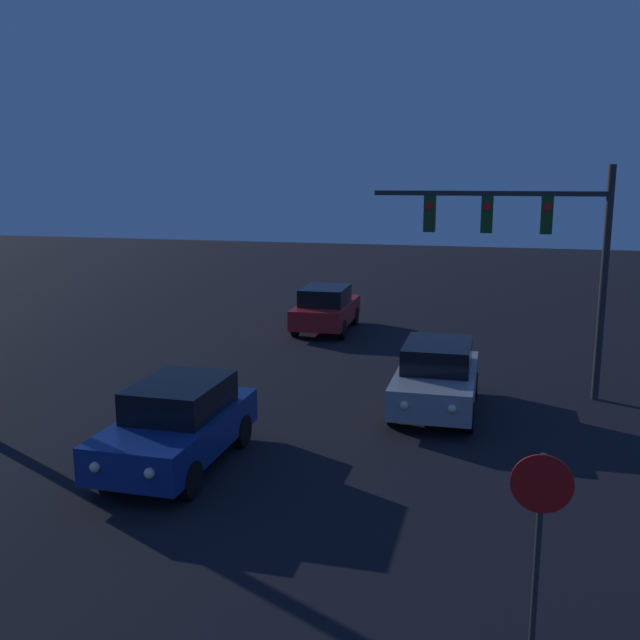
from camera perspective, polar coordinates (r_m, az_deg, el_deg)
car_near at (r=13.90m, az=-11.30°, el=-8.11°), size 1.86×4.12×1.60m
car_mid at (r=16.94m, az=9.31°, el=-4.48°), size 1.90×4.13×1.60m
car_far at (r=25.41m, az=0.48°, el=0.96°), size 1.97×4.16×1.60m
traffic_signal_mast at (r=18.17m, az=16.56°, el=6.32°), size 5.69×0.30×5.70m
stop_sign at (r=8.37m, az=17.15°, el=-15.16°), size 0.67×0.07×2.51m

